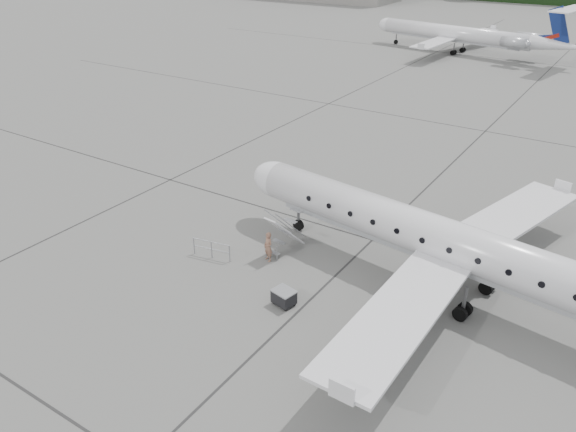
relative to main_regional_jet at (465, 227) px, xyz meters
The scene contains 7 objects.
ground 5.58m from the main_regional_jet, 93.90° to the right, with size 320.00×320.00×0.00m, color slate.
main_regional_jet is the anchor object (origin of this frame).
airstair 9.76m from the main_regional_jet, behind, with size 0.85×2.39×2.41m, color silver, non-canonical shape.
passenger 10.26m from the main_regional_jet, 166.47° to the right, with size 0.62×0.40×1.69m, color #8A5F4B.
safety_railing 13.27m from the main_regional_jet, 162.98° to the right, with size 2.20×0.08×1.00m, color gray, non-canonical shape.
baggage_cart 9.08m from the main_regional_jet, 141.78° to the right, with size 1.01×0.81×0.87m, color black, non-canonical shape.
bg_regional_left 61.66m from the main_regional_jet, 108.64° to the left, with size 28.32×20.39×7.43m, color silver, non-canonical shape.
Camera 1 is at (5.79, -19.48, 16.15)m, focal length 35.00 mm.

